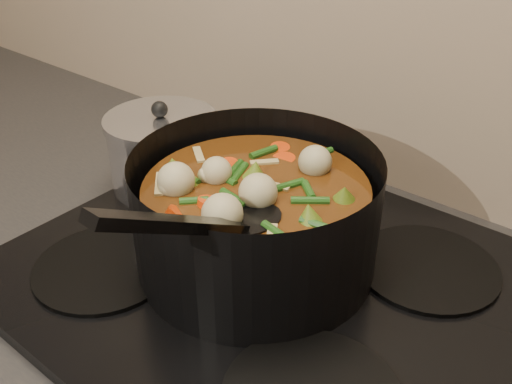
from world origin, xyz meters
The scene contains 3 objects.
stovetop centered at (0.00, 1.93, 0.92)m, with size 0.62×0.54×0.03m.
stockpot centered at (-0.02, 1.93, 1.00)m, with size 0.36×0.44×0.22m.
saucepan centered at (-0.26, 2.00, 0.99)m, with size 0.17×0.17×0.14m.
Camera 1 is at (0.35, 1.48, 1.39)m, focal length 40.00 mm.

